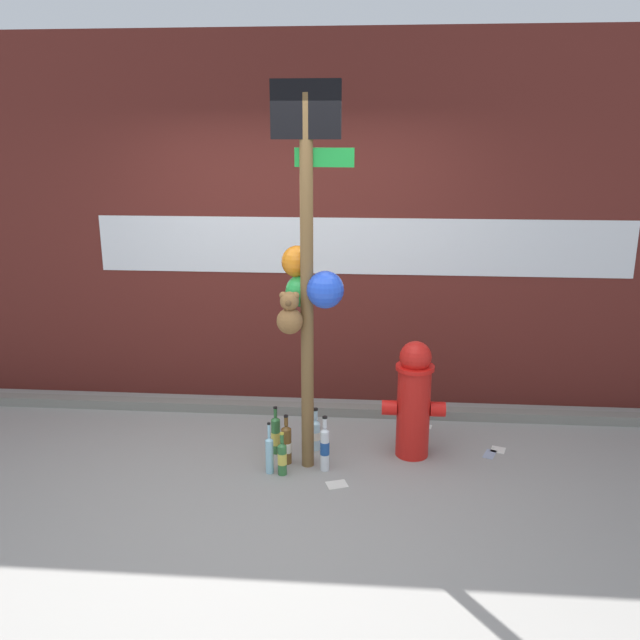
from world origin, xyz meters
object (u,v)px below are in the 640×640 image
at_px(bottle_3, 325,447).
at_px(bottle_0, 276,435).
at_px(memorial_post, 307,261).
at_px(bottle_1, 282,458).
at_px(bottle_4, 315,433).
at_px(fire_hydrant, 414,399).
at_px(bottle_5, 269,454).
at_px(bottle_2, 286,444).

bearing_deg(bottle_3, bottle_0, 148.69).
bearing_deg(memorial_post, bottle_0, 150.21).
bearing_deg(bottle_1, memorial_post, 47.17).
bearing_deg(bottle_4, bottle_3, -73.25).
height_order(bottle_3, bottle_4, bottle_3).
bearing_deg(bottle_0, fire_hydrant, 2.94).
height_order(fire_hydrant, bottle_5, fire_hydrant).
bearing_deg(bottle_1, bottle_3, 16.71).
distance_m(bottle_3, bottle_4, 0.33).
relative_size(memorial_post, bottle_1, 8.28).
height_order(memorial_post, fire_hydrant, memorial_post).
relative_size(memorial_post, bottle_5, 6.90).
height_order(bottle_0, bottle_4, bottle_0).
xyz_separation_m(bottle_4, bottle_5, (-0.29, -0.39, 0.01)).
distance_m(bottle_4, bottle_5, 0.48).
bearing_deg(bottle_3, bottle_2, 164.03).
xyz_separation_m(bottle_1, bottle_5, (-0.09, 0.02, 0.02)).
bearing_deg(bottle_0, bottle_3, -31.31).
distance_m(memorial_post, bottle_4, 1.38).
bearing_deg(bottle_3, fire_hydrant, 24.37).
xyz_separation_m(fire_hydrant, bottle_5, (-1.01, -0.35, -0.30)).
relative_size(fire_hydrant, bottle_5, 2.31).
xyz_separation_m(bottle_0, bottle_3, (0.38, -0.23, 0.03)).
distance_m(bottle_0, bottle_1, 0.33).
bearing_deg(bottle_0, bottle_4, 16.29).
bearing_deg(fire_hydrant, bottle_0, -177.06).
bearing_deg(bottle_5, bottle_2, 56.52).
distance_m(bottle_2, bottle_5, 0.18).
xyz_separation_m(fire_hydrant, bottle_1, (-0.92, -0.37, -0.32)).
distance_m(memorial_post, bottle_5, 1.37).
distance_m(fire_hydrant, bottle_4, 0.79).
height_order(memorial_post, bottle_4, memorial_post).
bearing_deg(bottle_1, bottle_0, 105.88).
relative_size(fire_hydrant, bottle_0, 2.38).
height_order(fire_hydrant, bottle_0, fire_hydrant).
xyz_separation_m(bottle_0, bottle_1, (0.09, -0.32, -0.02)).
height_order(bottle_0, bottle_5, bottle_5).
height_order(fire_hydrant, bottle_3, fire_hydrant).
bearing_deg(bottle_4, memorial_post, -98.42).
relative_size(memorial_post, bottle_2, 7.05).
bearing_deg(bottle_4, bottle_5, -126.68).
xyz_separation_m(fire_hydrant, bottle_4, (-0.72, 0.03, -0.31)).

